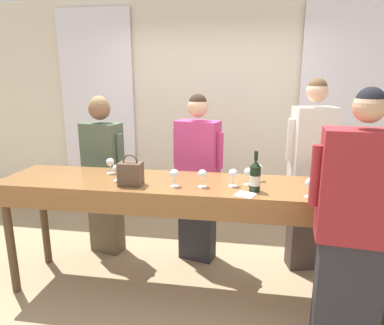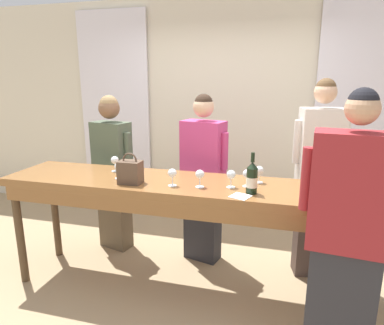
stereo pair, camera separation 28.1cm
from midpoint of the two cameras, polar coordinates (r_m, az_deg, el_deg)
name	(u,v)px [view 2 (the right image)]	position (r m, az deg, el deg)	size (l,w,h in m)	color
ground_plane	(190,290)	(3.24, 2.33, -20.60)	(18.00, 18.00, 0.00)	tan
wall_back	(227,113)	(4.42, 7.67, 8.19)	(12.00, 0.06, 2.80)	beige
curtain_panel_left	(115,114)	(4.81, -11.04, 7.86)	(0.99, 0.03, 2.69)	white
curtain_panel_right	(359,122)	(4.43, 27.70, 6.00)	(0.99, 0.03, 2.69)	white
tasting_bar	(189,194)	(2.80, 2.42, -5.32)	(3.20, 0.65, 1.01)	brown
wine_bottle	(252,178)	(2.56, 13.08, -2.63)	(0.08, 0.08, 0.31)	black
handbag	(130,172)	(2.76, -7.40, -1.57)	(0.18, 0.13, 0.25)	brown
wine_glass_front_mid	(259,171)	(2.83, 13.96, -1.42)	(0.07, 0.07, 0.14)	white
wine_glass_front_right	(200,175)	(2.65, 4.37, -2.14)	(0.07, 0.07, 0.14)	white
wine_glass_center_left	(119,167)	(2.90, -9.47, -0.83)	(0.07, 0.07, 0.14)	white
wine_glass_center_mid	(307,188)	(2.52, 21.73, -3.98)	(0.07, 0.07, 0.14)	white
wine_glass_center_right	(328,185)	(2.64, 24.58, -3.46)	(0.07, 0.07, 0.14)	white
wine_glass_back_left	(115,161)	(3.14, -10.28, 0.27)	(0.07, 0.07, 0.14)	white
wine_glass_back_mid	(172,174)	(2.67, -0.31, -1.94)	(0.07, 0.07, 0.14)	white
wine_glass_back_right	(326,189)	(2.55, 24.50, -4.03)	(0.07, 0.07, 0.14)	white
wine_glass_near_host	(231,175)	(2.67, 9.56, -2.15)	(0.07, 0.07, 0.14)	white
wine_glass_by_bottle	(247,174)	(2.71, 12.14, -2.00)	(0.07, 0.07, 0.14)	white
napkin	(240,196)	(2.51, 11.29, -5.61)	(0.17, 0.17, 0.00)	white
guest_olive_jacket	(113,171)	(3.70, -10.98, -1.36)	(0.50, 0.31, 1.67)	brown
guest_pink_top	(203,178)	(3.39, 4.22, -2.61)	(0.52, 0.31, 1.69)	#28282D
guest_cream_sweater	(317,178)	(3.35, 22.49, -2.45)	(0.48, 0.29, 1.84)	#473833
host_pouring	(346,242)	(2.30, 27.66, -11.69)	(0.57, 0.28, 1.79)	#28282D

